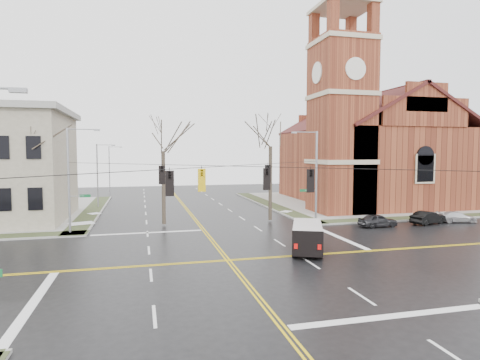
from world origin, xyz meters
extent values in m
plane|color=black|center=(0.00, 0.00, 0.00)|extent=(120.00, 120.00, 0.00)
cube|color=gray|center=(25.00, 25.00, 0.07)|extent=(30.00, 30.00, 0.15)
cube|color=#2F371E|center=(11.20, 25.00, 0.15)|extent=(2.00, 30.00, 0.02)
cube|color=#2F371E|center=(25.00, 11.20, 0.15)|extent=(30.00, 2.00, 0.02)
cube|color=#2F371E|center=(-11.20, 25.00, 0.15)|extent=(2.00, 30.00, 0.02)
cube|color=gold|center=(-0.12, 0.00, 0.01)|extent=(0.12, 100.00, 0.01)
cube|color=gold|center=(0.12, 0.00, 0.01)|extent=(0.12, 100.00, 0.01)
cube|color=gold|center=(0.00, -0.12, 0.01)|extent=(100.00, 0.12, 0.01)
cube|color=gold|center=(0.00, 0.12, 0.01)|extent=(100.00, 0.12, 0.01)
cube|color=silver|center=(5.00, -10.50, 0.01)|extent=(9.50, 0.50, 0.01)
cube|color=silver|center=(-5.00, 10.50, 0.01)|extent=(9.50, 0.50, 0.01)
cube|color=silver|center=(-10.50, -5.00, 0.01)|extent=(0.50, 9.50, 0.01)
cube|color=silver|center=(10.50, 5.00, 0.01)|extent=(0.50, 9.50, 0.01)
cube|color=#602819|center=(17.00, 17.00, 10.00)|extent=(6.00, 6.00, 20.00)
cube|color=#BCAE90|center=(17.00, 17.00, 19.50)|extent=(6.30, 6.30, 0.50)
cylinder|color=silver|center=(17.00, 13.95, 16.00)|extent=(2.40, 0.15, 2.40)
cylinder|color=silver|center=(13.95, 17.00, 16.00)|extent=(0.15, 2.40, 2.40)
cube|color=#602819|center=(26.00, 26.00, 5.00)|extent=(18.00, 24.00, 10.00)
cube|color=#602819|center=(16.80, 20.00, 2.20)|extent=(2.00, 5.00, 4.40)
cylinder|color=gray|center=(11.50, 11.50, 4.65)|extent=(0.20, 0.20, 9.00)
cylinder|color=gray|center=(10.90, 11.50, 3.30)|extent=(1.20, 0.06, 0.06)
cube|color=#0E572A|center=(10.20, 11.50, 3.30)|extent=(0.90, 0.04, 0.25)
cylinder|color=gray|center=(10.30, 11.50, 9.05)|extent=(2.40, 0.08, 0.08)
cube|color=gray|center=(9.10, 11.50, 9.00)|extent=(0.50, 0.22, 0.15)
cylinder|color=gray|center=(-11.50, 11.50, 4.65)|extent=(0.20, 0.20, 9.00)
cylinder|color=gray|center=(-10.90, 11.50, 3.30)|extent=(1.20, 0.06, 0.06)
cube|color=#0E572A|center=(-10.20, 11.50, 3.30)|extent=(0.90, 0.04, 0.25)
cylinder|color=gray|center=(-10.30, 11.50, 9.05)|extent=(2.40, 0.08, 0.08)
cube|color=gray|center=(-9.10, 11.50, 9.00)|extent=(0.50, 0.22, 0.15)
cube|color=gray|center=(-9.10, -11.50, 9.00)|extent=(0.50, 0.22, 0.15)
cylinder|color=black|center=(0.00, 0.00, 6.20)|extent=(23.02, 23.02, 0.03)
cylinder|color=black|center=(0.00, 0.00, 6.20)|extent=(23.02, 23.02, 0.03)
imported|color=black|center=(-4.00, -4.00, 5.45)|extent=(0.21, 0.26, 1.30)
imported|color=black|center=(4.00, 4.00, 5.45)|extent=(0.21, 0.26, 1.30)
imported|color=#E1B40D|center=(-2.00, -2.00, 5.45)|extent=(0.21, 0.26, 1.30)
imported|color=black|center=(-4.00, 4.00, 5.45)|extent=(0.21, 0.26, 1.30)
imported|color=black|center=(4.00, -4.00, 5.45)|extent=(0.21, 0.26, 1.30)
imported|color=black|center=(2.00, -2.00, 5.45)|extent=(0.21, 0.26, 1.30)
cylinder|color=gray|center=(-10.80, 28.00, 4.10)|extent=(0.16, 0.16, 8.00)
cylinder|color=gray|center=(-9.80, 28.00, 8.00)|extent=(2.00, 0.07, 0.07)
cube|color=gray|center=(-8.80, 28.00, 7.95)|extent=(0.45, 0.20, 0.13)
cylinder|color=gray|center=(-10.80, 48.00, 4.10)|extent=(0.16, 0.16, 8.00)
cylinder|color=gray|center=(-9.80, 48.00, 8.00)|extent=(2.00, 0.07, 0.07)
cube|color=gray|center=(-8.80, 48.00, 7.95)|extent=(0.45, 0.20, 0.13)
cube|color=white|center=(5.99, 0.92, 1.16)|extent=(3.83, 5.51, 1.65)
cube|color=white|center=(6.82, 2.89, 0.92)|extent=(2.17, 1.58, 1.16)
cube|color=black|center=(6.95, 3.20, 1.45)|extent=(1.70, 0.81, 0.78)
cube|color=black|center=(6.06, 1.10, 1.70)|extent=(3.21, 4.00, 0.53)
cube|color=#B70C0A|center=(4.27, -1.19, 0.97)|extent=(0.24, 0.15, 0.33)
cube|color=#B70C0A|center=(5.66, -1.78, 0.97)|extent=(0.24, 0.15, 0.33)
cube|color=black|center=(5.99, 0.92, 0.32)|extent=(3.89, 5.57, 0.10)
cylinder|color=black|center=(5.82, 2.83, 0.35)|extent=(0.50, 0.74, 0.70)
cylinder|color=black|center=(7.47, 2.14, 0.35)|extent=(0.50, 0.74, 0.70)
cylinder|color=black|center=(4.50, -0.29, 0.35)|extent=(0.50, 0.74, 0.70)
cylinder|color=black|center=(6.15, -0.99, 0.35)|extent=(0.50, 0.74, 0.70)
imported|color=black|center=(16.27, 8.05, 0.63)|extent=(3.71, 1.56, 1.26)
imported|color=black|center=(21.94, 8.19, 0.65)|extent=(4.17, 2.45, 1.30)
imported|color=#BDBDC0|center=(25.56, 8.43, 0.54)|extent=(3.97, 2.42, 1.07)
cylinder|color=#332A20|center=(-14.52, 13.90, 3.60)|extent=(0.36, 0.36, 6.91)
cylinder|color=#332A20|center=(-3.38, 13.65, 3.67)|extent=(0.36, 0.36, 7.04)
cylinder|color=#332A20|center=(7.35, 13.52, 3.92)|extent=(0.36, 0.36, 7.53)
camera|label=1|loc=(-5.46, -25.30, 7.10)|focal=30.00mm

